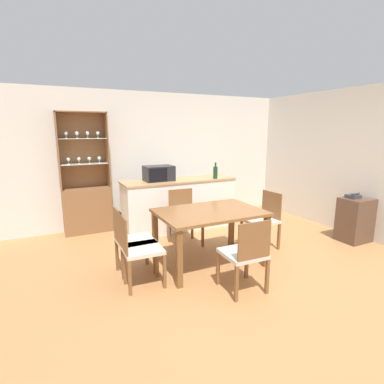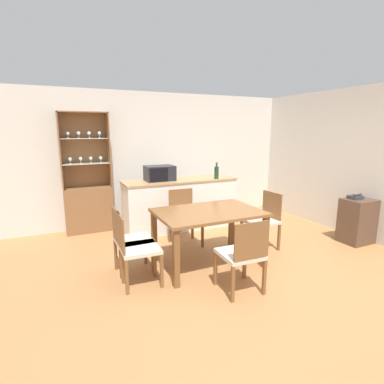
{
  "view_description": "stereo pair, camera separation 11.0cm",
  "coord_description": "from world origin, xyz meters",
  "px_view_note": "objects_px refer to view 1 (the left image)",
  "views": [
    {
      "loc": [
        -2.24,
        -3.1,
        1.84
      ],
      "look_at": [
        -0.18,
        1.11,
        0.86
      ],
      "focal_mm": 28.0,
      "sensor_mm": 36.0,
      "label": 1
    },
    {
      "loc": [
        -2.14,
        -3.15,
        1.84
      ],
      "look_at": [
        -0.18,
        1.11,
        0.86
      ],
      "focal_mm": 28.0,
      "sensor_mm": 36.0,
      "label": 2
    }
  ],
  "objects_px": {
    "dining_chair_head_far": "(185,217)",
    "wine_bottle": "(215,172)",
    "telephone": "(353,196)",
    "dining_chair_side_left_far": "(132,241)",
    "dining_table": "(210,218)",
    "microwave": "(159,173)",
    "display_cabinet": "(87,199)",
    "side_cabinet": "(355,220)",
    "dining_chair_head_near": "(245,254)",
    "dining_chair_side_left_near": "(139,249)",
    "dining_chair_side_right_far": "(263,219)"
  },
  "relations": [
    {
      "from": "microwave",
      "to": "telephone",
      "type": "height_order",
      "value": "microwave"
    },
    {
      "from": "dining_chair_side_left_far",
      "to": "dining_chair_head_far",
      "type": "bearing_deg",
      "value": 122.09
    },
    {
      "from": "dining_table",
      "to": "telephone",
      "type": "relative_size",
      "value": 7.03
    },
    {
      "from": "dining_chair_side_left_near",
      "to": "telephone",
      "type": "height_order",
      "value": "dining_chair_side_left_near"
    },
    {
      "from": "dining_chair_side_right_far",
      "to": "display_cabinet",
      "type": "bearing_deg",
      "value": 47.05
    },
    {
      "from": "display_cabinet",
      "to": "dining_chair_side_right_far",
      "type": "height_order",
      "value": "display_cabinet"
    },
    {
      "from": "dining_chair_head_near",
      "to": "dining_chair_side_left_near",
      "type": "xyz_separation_m",
      "value": [
        -1.04,
        0.68,
        0.0
      ]
    },
    {
      "from": "display_cabinet",
      "to": "dining_chair_side_right_far",
      "type": "bearing_deg",
      "value": -39.98
    },
    {
      "from": "wine_bottle",
      "to": "dining_chair_side_right_far",
      "type": "bearing_deg",
      "value": -82.99
    },
    {
      "from": "microwave",
      "to": "telephone",
      "type": "distance_m",
      "value": 3.31
    },
    {
      "from": "dining_table",
      "to": "dining_chair_head_near",
      "type": "bearing_deg",
      "value": -90.12
    },
    {
      "from": "dining_chair_head_near",
      "to": "side_cabinet",
      "type": "bearing_deg",
      "value": 13.29
    },
    {
      "from": "dining_table",
      "to": "dining_chair_head_near",
      "type": "distance_m",
      "value": 0.85
    },
    {
      "from": "dining_table",
      "to": "telephone",
      "type": "xyz_separation_m",
      "value": [
        2.57,
        -0.26,
        0.1
      ]
    },
    {
      "from": "dining_chair_side_right_far",
      "to": "wine_bottle",
      "type": "xyz_separation_m",
      "value": [
        -0.15,
        1.23,
        0.6
      ]
    },
    {
      "from": "dining_chair_side_right_far",
      "to": "dining_chair_side_left_near",
      "type": "relative_size",
      "value": 1.0
    },
    {
      "from": "dining_chair_head_far",
      "to": "wine_bottle",
      "type": "xyz_separation_m",
      "value": [
        0.89,
        0.55,
        0.6
      ]
    },
    {
      "from": "display_cabinet",
      "to": "dining_chair_side_left_far",
      "type": "relative_size",
      "value": 2.43
    },
    {
      "from": "dining_chair_side_left_near",
      "to": "dining_chair_side_left_far",
      "type": "bearing_deg",
      "value": -177.24
    },
    {
      "from": "microwave",
      "to": "dining_table",
      "type": "bearing_deg",
      "value": -85.04
    },
    {
      "from": "dining_chair_head_far",
      "to": "wine_bottle",
      "type": "height_order",
      "value": "wine_bottle"
    },
    {
      "from": "display_cabinet",
      "to": "dining_chair_head_far",
      "type": "distance_m",
      "value": 1.88
    },
    {
      "from": "dining_chair_head_near",
      "to": "dining_chair_side_left_far",
      "type": "xyz_separation_m",
      "value": [
        -1.04,
        0.96,
        0.0
      ]
    },
    {
      "from": "dining_chair_head_near",
      "to": "microwave",
      "type": "relative_size",
      "value": 1.72
    },
    {
      "from": "display_cabinet",
      "to": "side_cabinet",
      "type": "bearing_deg",
      "value": -31.85
    },
    {
      "from": "dining_chair_head_far",
      "to": "dining_chair_head_near",
      "type": "relative_size",
      "value": 1.0
    },
    {
      "from": "dining_chair_side_left_near",
      "to": "side_cabinet",
      "type": "xyz_separation_m",
      "value": [
        3.65,
        -0.17,
        -0.09
      ]
    },
    {
      "from": "side_cabinet",
      "to": "telephone",
      "type": "distance_m",
      "value": 0.4
    },
    {
      "from": "dining_chair_head_far",
      "to": "dining_chair_side_left_near",
      "type": "relative_size",
      "value": 1.0
    },
    {
      "from": "dining_table",
      "to": "dining_chair_head_far",
      "type": "bearing_deg",
      "value": 89.89
    },
    {
      "from": "dining_chair_head_near",
      "to": "telephone",
      "type": "xyz_separation_m",
      "value": [
        2.57,
        0.56,
        0.31
      ]
    },
    {
      "from": "telephone",
      "to": "dining_chair_head_far",
      "type": "bearing_deg",
      "value": 157.09
    },
    {
      "from": "side_cabinet",
      "to": "dining_chair_side_left_near",
      "type": "bearing_deg",
      "value": 177.37
    },
    {
      "from": "dining_chair_head_far",
      "to": "dining_chair_side_right_far",
      "type": "relative_size",
      "value": 1.0
    },
    {
      "from": "dining_table",
      "to": "telephone",
      "type": "height_order",
      "value": "telephone"
    },
    {
      "from": "dining_chair_side_left_far",
      "to": "telephone",
      "type": "distance_m",
      "value": 3.64
    },
    {
      "from": "dining_chair_head_near",
      "to": "microwave",
      "type": "xyz_separation_m",
      "value": [
        -0.14,
        2.43,
        0.61
      ]
    },
    {
      "from": "dining_chair_side_left_far",
      "to": "side_cabinet",
      "type": "xyz_separation_m",
      "value": [
        3.65,
        -0.45,
        -0.09
      ]
    },
    {
      "from": "dining_chair_head_far",
      "to": "dining_table",
      "type": "bearing_deg",
      "value": 91.76
    },
    {
      "from": "display_cabinet",
      "to": "dining_chair_head_far",
      "type": "bearing_deg",
      "value": -44.62
    },
    {
      "from": "microwave",
      "to": "side_cabinet",
      "type": "height_order",
      "value": "microwave"
    },
    {
      "from": "dining_chair_head_far",
      "to": "dining_chair_side_left_far",
      "type": "bearing_deg",
      "value": 34.86
    },
    {
      "from": "dining_chair_head_far",
      "to": "telephone",
      "type": "relative_size",
      "value": 4.42
    },
    {
      "from": "dining_table",
      "to": "microwave",
      "type": "relative_size",
      "value": 2.74
    },
    {
      "from": "dining_chair_side_left_far",
      "to": "side_cabinet",
      "type": "height_order",
      "value": "dining_chair_side_left_far"
    },
    {
      "from": "display_cabinet",
      "to": "dining_chair_side_left_far",
      "type": "xyz_separation_m",
      "value": [
        0.29,
        -1.99,
        -0.15
      ]
    },
    {
      "from": "display_cabinet",
      "to": "microwave",
      "type": "bearing_deg",
      "value": -23.76
    },
    {
      "from": "dining_chair_head_near",
      "to": "dining_chair_side_right_far",
      "type": "xyz_separation_m",
      "value": [
        1.04,
        0.97,
        0.0
      ]
    },
    {
      "from": "display_cabinet",
      "to": "side_cabinet",
      "type": "distance_m",
      "value": 4.64
    },
    {
      "from": "telephone",
      "to": "wine_bottle",
      "type": "bearing_deg",
      "value": 135.67
    }
  ]
}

